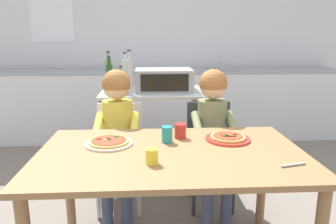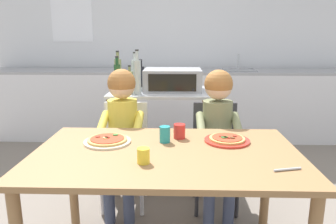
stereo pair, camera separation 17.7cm
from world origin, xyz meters
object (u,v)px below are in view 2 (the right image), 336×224
Objects in this scene: drinking_cup_yellow at (143,156)px; dining_chair_left at (125,146)px; child_in_yellow_shirt at (122,122)px; toaster_oven at (173,80)px; pizza_plate_cream at (107,141)px; child_in_olive_shirt at (218,123)px; pizza_plate_red_rimmed at (227,140)px; dining_table at (166,166)px; bottle_slim_sauce at (137,76)px; drinking_cup_teal at (165,134)px; dining_chair_right at (215,148)px; bottle_clear_vinegar at (135,73)px; bottle_dark_olive_oil at (141,75)px; bottle_tall_green_wine at (118,75)px; bottle_squat_spirits at (130,82)px; serving_spoon at (287,169)px; bottle_brown_beer at (118,79)px; kitchen_island_cart at (161,122)px; drinking_cup_red at (179,131)px.

dining_chair_left is at bearing 105.24° from drinking_cup_yellow.
toaster_oven is at bearing 56.21° from child_in_yellow_shirt.
child_in_olive_shirt is at bearing 34.32° from pizza_plate_cream.
pizza_plate_red_rimmed is at bearing -38.21° from dining_chair_left.
dining_table is 0.39m from pizza_plate_cream.
bottle_slim_sauce reaches higher than pizza_plate_cream.
dining_chair_right is at bearing 57.36° from drinking_cup_teal.
dining_chair_left is at bearing -108.41° from bottle_slim_sauce.
bottle_dark_olive_oil is (0.04, 0.11, -0.03)m from bottle_clear_vinegar.
bottle_dark_olive_oil is 1.29m from drinking_cup_teal.
bottle_slim_sauce is at bearing -87.26° from bottle_dark_olive_oil.
dining_chair_right reaches higher than pizza_plate_cream.
dining_chair_left is (0.10, -0.36, -0.53)m from bottle_tall_green_wine.
bottle_dark_olive_oil reaches higher than pizza_plate_cream.
serving_spoon is at bearing -54.13° from bottle_squat_spirits.
bottle_brown_beer reaches higher than dining_table.
drinking_cup_yellow reaches higher than dining_table.
kitchen_island_cart is at bearing 57.53° from dining_chair_left.
bottle_clear_vinegar is at bearing 122.00° from pizza_plate_red_rimmed.
bottle_brown_beer is 0.36m from bottle_clear_vinegar.
drinking_cup_teal is (-0.37, -0.58, 0.29)m from dining_chair_right.
dining_chair_right reaches higher than pizza_plate_red_rimmed.
kitchen_island_cart is 0.51m from bottle_clear_vinegar.
dining_chair_left is 0.65m from pizza_plate_cream.
pizza_plate_cream is (-0.00, -0.91, -0.22)m from bottle_squat_spirits.
bottle_tall_green_wine is 1.33m from drinking_cup_yellow.
bottle_slim_sauce is 0.34× the size of child_in_yellow_shirt.
drinking_cup_teal is at bearing -91.54° from toaster_oven.
bottle_dark_olive_oil is at bearing 87.31° from pizza_plate_cream.
bottle_clear_vinegar reaches higher than dining_chair_right.
drinking_cup_yellow is (0.33, -1.11, -0.23)m from bottle_brown_beer.
bottle_clear_vinegar reaches higher than bottle_squat_spirits.
bottle_dark_olive_oil is 1.84× the size of serving_spoon.
bottle_squat_spirits is 0.57m from dining_chair_left.
drinking_cup_red is at bearing -64.87° from bottle_slim_sauce.
bottle_dark_olive_oil is at bearing 143.96° from toaster_oven.
dining_chair_right is 0.96m from pizza_plate_cream.
pizza_plate_cream is 1.01m from serving_spoon.
serving_spoon is at bearing -77.12° from dining_chair_right.
bottle_slim_sauce reaches higher than child_in_yellow_shirt.
toaster_oven is 1.86× the size of pizza_plate_red_rimmed.
dining_chair_left reaches higher than dining_table.
pizza_plate_cream is (0.10, -0.96, -0.27)m from bottle_tall_green_wine.
bottle_dark_olive_oil reaches higher than child_in_yellow_shirt.
toaster_oven is 0.46× the size of child_in_yellow_shirt.
serving_spoon is at bearing -42.69° from child_in_yellow_shirt.
bottle_slim_sauce is 1.43× the size of bottle_dark_olive_oil.
pizza_plate_cream is 3.55× the size of drinking_cup_yellow.
dining_chair_left is 0.94m from pizza_plate_red_rimmed.
child_in_olive_shirt is at bearing -90.00° from dining_chair_right.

